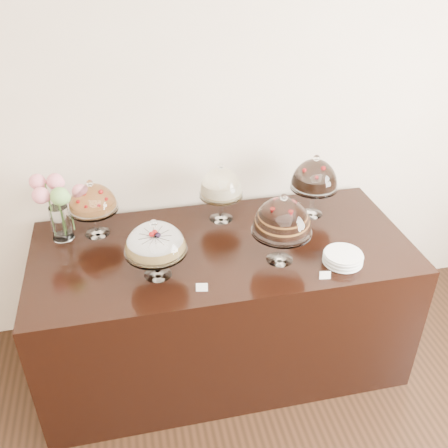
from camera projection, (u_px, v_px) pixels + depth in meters
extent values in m
cube|color=beige|center=(220.00, 114.00, 3.06)|extent=(5.00, 0.04, 3.00)
cube|color=black|center=(222.00, 304.00, 3.15)|extent=(2.20, 1.00, 0.90)
cone|color=white|center=(158.00, 273.00, 2.67)|extent=(0.15, 0.15, 0.02)
cylinder|color=white|center=(157.00, 261.00, 2.63)|extent=(0.03, 0.03, 0.13)
cylinder|color=white|center=(156.00, 250.00, 2.60)|extent=(0.33, 0.33, 0.01)
cylinder|color=tan|center=(156.00, 245.00, 2.58)|extent=(0.28, 0.28, 0.05)
sphere|color=#B10E0F|center=(169.00, 235.00, 2.59)|extent=(0.02, 0.02, 0.02)
sphere|color=#B10E0F|center=(143.00, 235.00, 2.59)|extent=(0.02, 0.02, 0.02)
sphere|color=#B10E0F|center=(153.00, 247.00, 2.49)|extent=(0.02, 0.02, 0.02)
sphere|color=white|center=(154.00, 223.00, 2.51)|extent=(0.04, 0.04, 0.04)
cone|color=white|center=(280.00, 258.00, 2.79)|extent=(0.15, 0.15, 0.02)
cylinder|color=white|center=(281.00, 244.00, 2.74)|extent=(0.03, 0.03, 0.16)
cylinder|color=white|center=(282.00, 231.00, 2.69)|extent=(0.33, 0.33, 0.01)
cylinder|color=black|center=(282.00, 221.00, 2.66)|extent=(0.23, 0.23, 0.12)
sphere|color=#B10E0F|center=(293.00, 206.00, 2.65)|extent=(0.02, 0.02, 0.02)
sphere|color=#B10E0F|center=(276.00, 204.00, 2.67)|extent=(0.02, 0.02, 0.02)
sphere|color=#B10E0F|center=(273.00, 212.00, 2.60)|extent=(0.02, 0.02, 0.02)
sphere|color=#B10E0F|center=(290.00, 215.00, 2.57)|extent=(0.02, 0.02, 0.02)
sphere|color=white|center=(284.00, 197.00, 2.58)|extent=(0.04, 0.04, 0.04)
cone|color=white|center=(221.00, 217.00, 3.16)|extent=(0.15, 0.15, 0.02)
cylinder|color=white|center=(221.00, 205.00, 3.12)|extent=(0.03, 0.03, 0.14)
cylinder|color=white|center=(221.00, 194.00, 3.08)|extent=(0.27, 0.27, 0.01)
cylinder|color=#FFEFC5|center=(221.00, 188.00, 3.05)|extent=(0.22, 0.22, 0.08)
sphere|color=white|center=(221.00, 166.00, 2.97)|extent=(0.04, 0.04, 0.04)
cone|color=white|center=(311.00, 212.00, 3.21)|extent=(0.15, 0.15, 0.02)
cylinder|color=white|center=(312.00, 199.00, 3.16)|extent=(0.03, 0.03, 0.16)
cylinder|color=white|center=(314.00, 187.00, 3.12)|extent=(0.30, 0.30, 0.01)
cylinder|color=black|center=(314.00, 181.00, 3.09)|extent=(0.24, 0.24, 0.07)
sphere|color=#B10E0F|center=(323.00, 172.00, 3.10)|extent=(0.02, 0.02, 0.02)
sphere|color=#B10E0F|center=(305.00, 172.00, 3.10)|extent=(0.02, 0.02, 0.02)
sphere|color=#B10E0F|center=(317.00, 179.00, 3.01)|extent=(0.02, 0.02, 0.02)
sphere|color=white|center=(317.00, 158.00, 3.01)|extent=(0.04, 0.04, 0.04)
cone|color=white|center=(97.00, 231.00, 3.02)|extent=(0.15, 0.15, 0.02)
cylinder|color=white|center=(96.00, 220.00, 2.97)|extent=(0.03, 0.03, 0.14)
cylinder|color=white|center=(94.00, 209.00, 2.93)|extent=(0.29, 0.29, 0.01)
cylinder|color=#B87436|center=(93.00, 205.00, 2.92)|extent=(0.23, 0.23, 0.04)
sphere|color=#B10E0F|center=(103.00, 198.00, 2.93)|extent=(0.02, 0.02, 0.02)
sphere|color=#B10E0F|center=(95.00, 196.00, 2.96)|extent=(0.02, 0.02, 0.02)
sphere|color=#B10E0F|center=(85.00, 198.00, 2.93)|extent=(0.02, 0.02, 0.02)
sphere|color=#B10E0F|center=(82.00, 204.00, 2.88)|extent=(0.02, 0.02, 0.02)
sphere|color=#B10E0F|center=(90.00, 206.00, 2.85)|extent=(0.02, 0.02, 0.02)
sphere|color=#B10E0F|center=(101.00, 204.00, 2.88)|extent=(0.02, 0.02, 0.02)
sphere|color=white|center=(90.00, 183.00, 2.84)|extent=(0.04, 0.04, 0.04)
cylinder|color=white|center=(61.00, 223.00, 2.93)|extent=(0.11, 0.11, 0.21)
cylinder|color=#476B2D|center=(71.00, 212.00, 2.92)|extent=(0.01, 0.01, 0.25)
sphere|color=pink|center=(80.00, 192.00, 2.87)|extent=(0.09, 0.09, 0.09)
cylinder|color=#476B2D|center=(59.00, 207.00, 2.90)|extent=(0.01, 0.01, 0.31)
sphere|color=pink|center=(55.00, 182.00, 2.84)|extent=(0.10, 0.10, 0.10)
cylinder|color=#476B2D|center=(50.00, 207.00, 2.90)|extent=(0.01, 0.01, 0.31)
sphere|color=pink|center=(37.00, 182.00, 2.84)|extent=(0.09, 0.09, 0.09)
cylinder|color=#476B2D|center=(52.00, 214.00, 2.86)|extent=(0.01, 0.01, 0.28)
sphere|color=pink|center=(41.00, 196.00, 2.76)|extent=(0.10, 0.10, 0.10)
cylinder|color=#476B2D|center=(61.00, 215.00, 2.86)|extent=(0.01, 0.01, 0.28)
sphere|color=#6BA14E|center=(60.00, 196.00, 2.76)|extent=(0.10, 0.10, 0.10)
cylinder|color=white|center=(342.00, 262.00, 2.77)|extent=(0.21, 0.21, 0.01)
cylinder|color=white|center=(343.00, 260.00, 2.76)|extent=(0.20, 0.20, 0.01)
cylinder|color=white|center=(343.00, 259.00, 2.76)|extent=(0.21, 0.21, 0.01)
cylinder|color=white|center=(343.00, 257.00, 2.75)|extent=(0.20, 0.20, 0.01)
cylinder|color=white|center=(343.00, 255.00, 2.75)|extent=(0.21, 0.21, 0.01)
cylinder|color=white|center=(344.00, 254.00, 2.74)|extent=(0.20, 0.20, 0.01)
cube|color=white|center=(202.00, 287.00, 2.56)|extent=(0.06, 0.03, 0.04)
cube|color=white|center=(325.00, 275.00, 2.64)|extent=(0.06, 0.02, 0.04)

